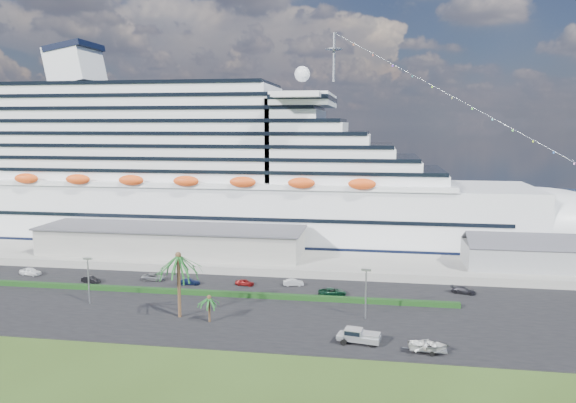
% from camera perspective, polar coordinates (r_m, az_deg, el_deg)
% --- Properties ---
extents(ground, '(420.00, 420.00, 0.00)m').
position_cam_1_polar(ground, '(88.87, -5.61, -12.85)').
color(ground, '#2F4517').
rests_on(ground, ground).
extents(asphalt_lot, '(140.00, 38.00, 0.12)m').
position_cam_1_polar(asphalt_lot, '(98.91, -3.97, -10.61)').
color(asphalt_lot, black).
rests_on(asphalt_lot, ground).
extents(wharf, '(240.00, 20.00, 1.80)m').
position_cam_1_polar(wharf, '(125.97, -0.98, -6.13)').
color(wharf, gray).
rests_on(wharf, ground).
extents(water, '(420.00, 160.00, 0.02)m').
position_cam_1_polar(water, '(213.74, 3.24, -0.58)').
color(water, '#0B1832').
rests_on(water, ground).
extents(cruise_ship, '(191.00, 38.00, 54.00)m').
position_cam_1_polar(cruise_ship, '(151.30, -7.45, 2.24)').
color(cruise_ship, silver).
rests_on(cruise_ship, ground).
extents(terminal_building, '(61.00, 15.00, 6.30)m').
position_cam_1_polar(terminal_building, '(131.65, -11.79, -3.85)').
color(terminal_building, gray).
rests_on(terminal_building, wharf).
extents(port_shed, '(24.00, 12.31, 7.37)m').
position_cam_1_polar(port_shed, '(127.05, 22.88, -5.02)').
color(port_shed, gray).
rests_on(port_shed, wharf).
extents(hedge, '(88.00, 1.10, 0.90)m').
position_cam_1_polar(hedge, '(105.34, -7.65, -9.21)').
color(hedge, black).
rests_on(hedge, asphalt_lot).
extents(lamp_post_left, '(1.60, 0.35, 8.27)m').
position_cam_1_polar(lamp_post_left, '(104.52, -19.63, -7.02)').
color(lamp_post_left, gray).
rests_on(lamp_post_left, asphalt_lot).
extents(lamp_post_right, '(1.60, 0.35, 8.27)m').
position_cam_1_polar(lamp_post_right, '(92.10, 7.92, -8.63)').
color(lamp_post_right, gray).
rests_on(lamp_post_right, asphalt_lot).
extents(palm_tall, '(8.82, 8.82, 11.13)m').
position_cam_1_polar(palm_tall, '(92.69, -11.08, -6.12)').
color(palm_tall, '#47301E').
rests_on(palm_tall, ground).
extents(palm_short, '(3.53, 3.53, 4.56)m').
position_cam_1_polar(palm_short, '(91.12, -8.01, -9.92)').
color(palm_short, '#47301E').
rests_on(palm_short, ground).
extents(parked_car_0, '(4.85, 2.55, 1.57)m').
position_cam_1_polar(parked_car_0, '(129.44, -24.70, -6.48)').
color(parked_car_0, white).
rests_on(parked_car_0, asphalt_lot).
extents(parked_car_1, '(4.20, 2.51, 1.31)m').
position_cam_1_polar(parked_car_1, '(118.97, -19.40, -7.49)').
color(parked_car_1, black).
rests_on(parked_car_1, asphalt_lot).
extents(parked_car_2, '(5.01, 2.66, 1.34)m').
position_cam_1_polar(parked_car_2, '(117.28, -13.46, -7.47)').
color(parked_car_2, slate).
rests_on(parked_car_2, asphalt_lot).
extents(parked_car_3, '(4.52, 2.32, 1.25)m').
position_cam_1_polar(parked_car_3, '(112.91, -10.01, -7.99)').
color(parked_car_3, '#131E44').
rests_on(parked_car_3, asphalt_lot).
extents(parked_car_4, '(3.85, 1.97, 1.26)m').
position_cam_1_polar(parked_car_4, '(110.87, -4.42, -8.19)').
color(parked_car_4, maroon).
rests_on(parked_car_4, asphalt_lot).
extents(parked_car_5, '(4.15, 2.20, 1.30)m').
position_cam_1_polar(parked_car_5, '(110.42, 0.56, -8.22)').
color(parked_car_5, '#ADB0B4').
rests_on(parked_car_5, asphalt_lot).
extents(parked_car_6, '(5.68, 3.98, 1.44)m').
position_cam_1_polar(parked_car_6, '(104.54, 4.53, -9.14)').
color(parked_car_6, black).
rests_on(parked_car_6, asphalt_lot).
extents(parked_car_7, '(4.88, 3.21, 1.31)m').
position_cam_1_polar(parked_car_7, '(110.48, 17.38, -8.58)').
color(parked_car_7, black).
rests_on(parked_car_7, asphalt_lot).
extents(pickup_truck, '(6.41, 3.22, 2.15)m').
position_cam_1_polar(pickup_truck, '(83.33, 7.13, -13.35)').
color(pickup_truck, black).
rests_on(pickup_truck, asphalt_lot).
extents(boat_trailer, '(6.29, 4.15, 1.80)m').
position_cam_1_polar(boat_trailer, '(81.69, 14.07, -13.97)').
color(boat_trailer, gray).
rests_on(boat_trailer, asphalt_lot).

